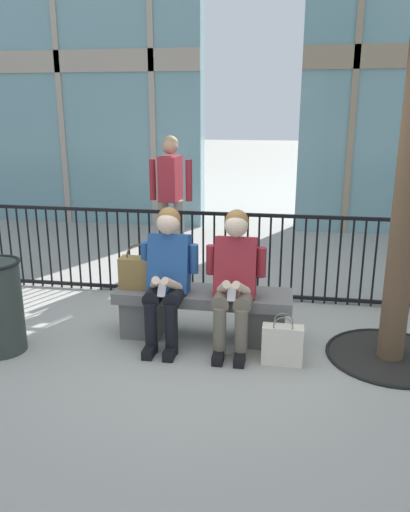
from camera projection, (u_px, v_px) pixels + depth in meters
ground_plane at (203, 336)px, 4.68m from camera, size 60.00×60.00×0.00m
stone_bench at (203, 309)px, 4.61m from camera, size 1.60×0.44×0.45m
seated_person_with_phone at (167, 273)px, 4.43m from camera, size 0.52×0.66×1.21m
seated_person_companion at (235, 276)px, 4.33m from camera, size 0.52×0.66×1.21m
handbag_on_bench at (140, 272)px, 4.60m from camera, size 0.37×0.17×0.42m
shopping_bag at (282, 344)px, 4.14m from camera, size 0.33×0.13×0.43m
bystander_at_railing at (171, 193)px, 6.44m from camera, size 0.55×0.39×1.71m
plaza_railing at (220, 255)px, 5.53m from camera, size 9.61×0.04×0.97m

